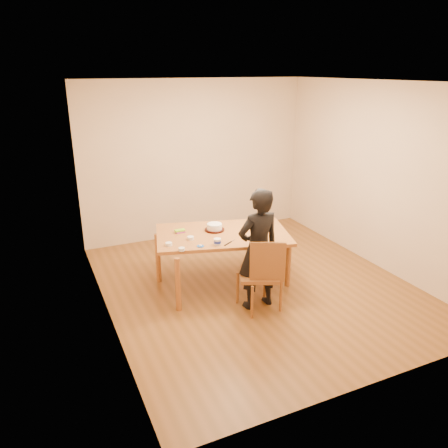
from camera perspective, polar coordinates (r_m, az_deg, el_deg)
name	(u,v)px	position (r m, az deg, el deg)	size (l,w,h in m)	color
room_shell	(246,185)	(5.96, 2.88, 5.08)	(4.00, 4.50, 2.70)	brown
dining_table	(222,235)	(5.89, -0.20, -1.41)	(1.76, 1.05, 0.04)	brown
dining_chair	(259,275)	(5.43, 4.63, -6.62)	(0.47, 0.47, 0.04)	brown
cake_plate	(215,230)	(5.98, -1.25, -0.76)	(0.27, 0.27, 0.02)	red
cake	(214,227)	(5.96, -1.25, -0.37)	(0.21, 0.21, 0.07)	white
frosting_dome	(214,224)	(5.95, -1.25, 0.05)	(0.20, 0.20, 0.03)	white
frosting_tub	(217,242)	(5.49, -0.87, -2.33)	(0.09, 0.09, 0.08)	white
frosting_lid	(200,246)	(5.46, -3.10, -2.90)	(0.09, 0.09, 0.01)	#1B4EAF
frosting_dollop	(200,245)	(5.46, -3.10, -2.78)	(0.04, 0.04, 0.02)	white
ramekin_green	(182,249)	(5.35, -5.56, -3.30)	(0.08, 0.08, 0.04)	white
ramekin_yellow	(191,238)	(5.68, -4.39, -1.84)	(0.09, 0.09, 0.04)	white
ramekin_multi	(169,244)	(5.52, -7.22, -2.62)	(0.08, 0.08, 0.04)	white
candy_box_pink	(180,232)	(5.93, -5.73, -1.02)	(0.12, 0.06, 0.02)	#C32D90
candy_box_green	(180,230)	(5.93, -5.79, -0.84)	(0.14, 0.07, 0.02)	green
spatula	(228,243)	(5.53, 0.53, -2.56)	(0.16, 0.02, 0.01)	black
person	(258,249)	(5.33, 4.49, -3.33)	(0.56, 0.37, 1.54)	black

